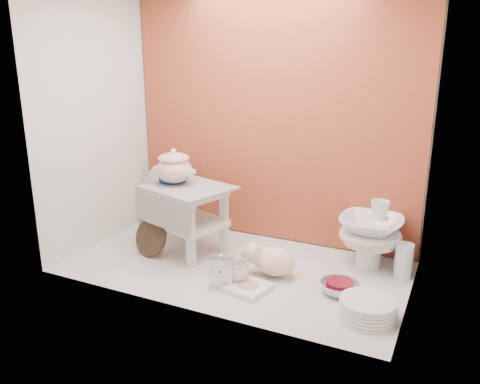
# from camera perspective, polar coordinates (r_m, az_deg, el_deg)

# --- Properties ---
(ground) EXTENTS (1.80, 1.80, 0.00)m
(ground) POSITION_cam_1_polar(r_m,az_deg,el_deg) (2.65, -0.58, -8.82)
(ground) COLOR silver
(ground) RESTS_ON ground
(niche_shell) EXTENTS (1.86, 1.03, 1.53)m
(niche_shell) POSITION_cam_1_polar(r_m,az_deg,el_deg) (2.57, 1.17, 11.97)
(niche_shell) COLOR #B33F2C
(niche_shell) RESTS_ON ground
(step_stool) EXTENTS (0.54, 0.50, 0.40)m
(step_stool) POSITION_cam_1_polar(r_m,az_deg,el_deg) (2.78, -6.08, -3.26)
(step_stool) COLOR silver
(step_stool) RESTS_ON ground
(soup_tureen) EXTENTS (0.32, 0.32, 0.21)m
(soup_tureen) POSITION_cam_1_polar(r_m,az_deg,el_deg) (2.75, -7.85, 3.05)
(soup_tureen) COLOR white
(soup_tureen) RESTS_ON step_stool
(cobalt_bowl) EXTENTS (0.20, 0.20, 0.06)m
(cobalt_bowl) POSITION_cam_1_polar(r_m,az_deg,el_deg) (2.83, -8.05, 1.85)
(cobalt_bowl) COLOR #0A1C50
(cobalt_bowl) RESTS_ON step_stool
(floral_platter) EXTENTS (0.46, 0.19, 0.43)m
(floral_platter) POSITION_cam_1_polar(r_m,az_deg,el_deg) (3.16, -8.75, -0.55)
(floral_platter) COLOR white
(floral_platter) RESTS_ON ground
(blue_white_vase) EXTENTS (0.23, 0.23, 0.22)m
(blue_white_vase) POSITION_cam_1_polar(r_m,az_deg,el_deg) (3.14, -6.06, -2.62)
(blue_white_vase) COLOR white
(blue_white_vase) RESTS_ON ground
(lacquer_tray) EXTENTS (0.25, 0.15, 0.22)m
(lacquer_tray) POSITION_cam_1_polar(r_m,az_deg,el_deg) (2.79, -10.55, -5.25)
(lacquer_tray) COLOR black
(lacquer_tray) RESTS_ON ground
(mantel_clock) EXTENTS (0.12, 0.08, 0.17)m
(mantel_clock) POSITION_cam_1_polar(r_m,az_deg,el_deg) (2.40, -2.27, -9.33)
(mantel_clock) COLOR silver
(mantel_clock) RESTS_ON ground
(plush_pig) EXTENTS (0.31, 0.24, 0.17)m
(plush_pig) POSITION_cam_1_polar(r_m,az_deg,el_deg) (2.51, 4.08, -8.18)
(plush_pig) COLOR beige
(plush_pig) RESTS_ON ground
(teacup_saucer) EXTENTS (0.19, 0.19, 0.01)m
(teacup_saucer) POSITION_cam_1_polar(r_m,az_deg,el_deg) (2.47, -0.38, -10.58)
(teacup_saucer) COLOR white
(teacup_saucer) RESTS_ON ground
(gold_rim_teacup) EXTENTS (0.14, 0.14, 0.10)m
(gold_rim_teacup) POSITION_cam_1_polar(r_m,az_deg,el_deg) (2.45, -0.38, -9.44)
(gold_rim_teacup) COLOR white
(gold_rim_teacup) RESTS_ON teacup_saucer
(lattice_dish) EXTENTS (0.22, 0.22, 0.03)m
(lattice_dish) POSITION_cam_1_polar(r_m,az_deg,el_deg) (2.40, 0.95, -11.31)
(lattice_dish) COLOR white
(lattice_dish) RESTS_ON ground
(dinner_plate_stack) EXTENTS (0.30, 0.30, 0.09)m
(dinner_plate_stack) POSITION_cam_1_polar(r_m,az_deg,el_deg) (2.23, 14.92, -13.24)
(dinner_plate_stack) COLOR white
(dinner_plate_stack) RESTS_ON ground
(crystal_bowl) EXTENTS (0.22, 0.22, 0.06)m
(crystal_bowl) POSITION_cam_1_polar(r_m,az_deg,el_deg) (2.41, 11.72, -11.11)
(crystal_bowl) COLOR silver
(crystal_bowl) RESTS_ON ground
(clear_glass_vase) EXTENTS (0.12, 0.12, 0.18)m
(clear_glass_vase) POSITION_cam_1_polar(r_m,az_deg,el_deg) (2.63, 18.88, -7.73)
(clear_glass_vase) COLOR silver
(clear_glass_vase) RESTS_ON ground
(porcelain_tower) EXTENTS (0.39, 0.39, 0.38)m
(porcelain_tower) POSITION_cam_1_polar(r_m,az_deg,el_deg) (2.67, 15.25, -4.73)
(porcelain_tower) COLOR white
(porcelain_tower) RESTS_ON ground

